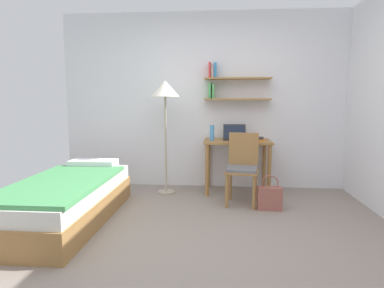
{
  "coord_description": "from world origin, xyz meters",
  "views": [
    {
      "loc": [
        0.16,
        -2.92,
        1.31
      ],
      "look_at": [
        -0.13,
        0.51,
        0.85
      ],
      "focal_mm": 30.55,
      "sensor_mm": 36.0,
      "label": 1
    }
  ],
  "objects_px": {
    "bed": "(68,200)",
    "standing_lamp": "(165,95)",
    "desk_chair": "(242,166)",
    "laptop": "(235,136)",
    "book_stack": "(258,139)",
    "handbag": "(270,198)",
    "desk": "(237,151)",
    "water_bottle": "(212,133)"
  },
  "relations": [
    {
      "from": "bed",
      "to": "desk_chair",
      "type": "height_order",
      "value": "desk_chair"
    },
    {
      "from": "desk_chair",
      "to": "water_bottle",
      "type": "relative_size",
      "value": 4.17
    },
    {
      "from": "handbag",
      "to": "bed",
      "type": "bearing_deg",
      "value": -165.95
    },
    {
      "from": "standing_lamp",
      "to": "laptop",
      "type": "xyz_separation_m",
      "value": [
        0.97,
        0.22,
        -0.59
      ]
    },
    {
      "from": "desk",
      "to": "standing_lamp",
      "type": "bearing_deg",
      "value": -172.43
    },
    {
      "from": "standing_lamp",
      "to": "book_stack",
      "type": "xyz_separation_m",
      "value": [
        1.29,
        0.1,
        -0.62
      ]
    },
    {
      "from": "standing_lamp",
      "to": "handbag",
      "type": "xyz_separation_m",
      "value": [
        1.36,
        -0.61,
        -1.24
      ]
    },
    {
      "from": "laptop",
      "to": "book_stack",
      "type": "xyz_separation_m",
      "value": [
        0.32,
        -0.13,
        -0.03
      ]
    },
    {
      "from": "desk",
      "to": "book_stack",
      "type": "xyz_separation_m",
      "value": [
        0.29,
        -0.04,
        0.17
      ]
    },
    {
      "from": "desk_chair",
      "to": "water_bottle",
      "type": "xyz_separation_m",
      "value": [
        -0.4,
        0.47,
        0.37
      ]
    },
    {
      "from": "laptop",
      "to": "standing_lamp",
      "type": "bearing_deg",
      "value": -167.02
    },
    {
      "from": "desk_chair",
      "to": "bed",
      "type": "bearing_deg",
      "value": -157.6
    },
    {
      "from": "bed",
      "to": "water_bottle",
      "type": "height_order",
      "value": "water_bottle"
    },
    {
      "from": "bed",
      "to": "laptop",
      "type": "distance_m",
      "value": 2.39
    },
    {
      "from": "bed",
      "to": "standing_lamp",
      "type": "bearing_deg",
      "value": 52.87
    },
    {
      "from": "bed",
      "to": "standing_lamp",
      "type": "distance_m",
      "value": 1.87
    },
    {
      "from": "desk",
      "to": "desk_chair",
      "type": "relative_size",
      "value": 1.05
    },
    {
      "from": "desk",
      "to": "laptop",
      "type": "xyz_separation_m",
      "value": [
        -0.04,
        0.09,
        0.2
      ]
    },
    {
      "from": "laptop",
      "to": "water_bottle",
      "type": "bearing_deg",
      "value": -158.68
    },
    {
      "from": "handbag",
      "to": "desk",
      "type": "bearing_deg",
      "value": 115.6
    },
    {
      "from": "standing_lamp",
      "to": "handbag",
      "type": "height_order",
      "value": "standing_lamp"
    },
    {
      "from": "desk",
      "to": "standing_lamp",
      "type": "distance_m",
      "value": 1.28
    },
    {
      "from": "desk_chair",
      "to": "handbag",
      "type": "bearing_deg",
      "value": -36.7
    },
    {
      "from": "desk_chair",
      "to": "book_stack",
      "type": "xyz_separation_m",
      "value": [
        0.25,
        0.47,
        0.29
      ]
    },
    {
      "from": "book_stack",
      "to": "water_bottle",
      "type": "bearing_deg",
      "value": 179.88
    },
    {
      "from": "laptop",
      "to": "handbag",
      "type": "relative_size",
      "value": 0.77
    },
    {
      "from": "bed",
      "to": "desk_chair",
      "type": "xyz_separation_m",
      "value": [
        1.94,
        0.8,
        0.25
      ]
    },
    {
      "from": "standing_lamp",
      "to": "handbag",
      "type": "relative_size",
      "value": 3.71
    },
    {
      "from": "water_bottle",
      "to": "handbag",
      "type": "relative_size",
      "value": 0.5
    },
    {
      "from": "laptop",
      "to": "bed",
      "type": "bearing_deg",
      "value": -143.04
    },
    {
      "from": "handbag",
      "to": "laptop",
      "type": "bearing_deg",
      "value": 115.17
    },
    {
      "from": "book_stack",
      "to": "laptop",
      "type": "bearing_deg",
      "value": 158.6
    },
    {
      "from": "laptop",
      "to": "book_stack",
      "type": "distance_m",
      "value": 0.35
    },
    {
      "from": "desk_chair",
      "to": "book_stack",
      "type": "relative_size",
      "value": 4.04
    },
    {
      "from": "water_bottle",
      "to": "desk_chair",
      "type": "bearing_deg",
      "value": -49.86
    },
    {
      "from": "bed",
      "to": "desk_chair",
      "type": "relative_size",
      "value": 2.19
    },
    {
      "from": "handbag",
      "to": "desk_chair",
      "type": "bearing_deg",
      "value": 143.3
    },
    {
      "from": "book_stack",
      "to": "handbag",
      "type": "distance_m",
      "value": 0.95
    },
    {
      "from": "desk_chair",
      "to": "handbag",
      "type": "height_order",
      "value": "desk_chair"
    },
    {
      "from": "book_stack",
      "to": "handbag",
      "type": "relative_size",
      "value": 0.52
    },
    {
      "from": "standing_lamp",
      "to": "water_bottle",
      "type": "height_order",
      "value": "standing_lamp"
    },
    {
      "from": "desk",
      "to": "desk_chair",
      "type": "xyz_separation_m",
      "value": [
        0.04,
        -0.51,
        -0.11
      ]
    }
  ]
}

